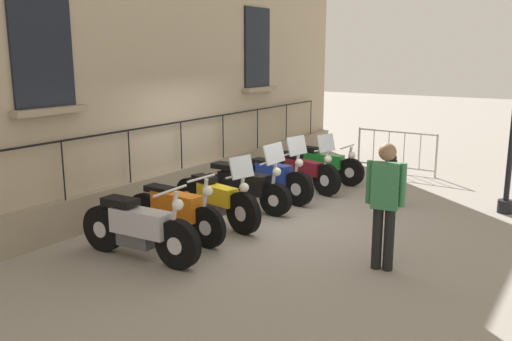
{
  "coord_description": "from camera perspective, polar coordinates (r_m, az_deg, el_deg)",
  "views": [
    {
      "loc": [
        5.2,
        -8.23,
        2.93
      ],
      "look_at": [
        -0.09,
        0.0,
        0.8
      ],
      "focal_mm": 38.06,
      "sensor_mm": 36.0,
      "label": 1
    }
  ],
  "objects": [
    {
      "name": "motorcycle_blue",
      "position": [
        10.93,
        1.79,
        -0.83
      ],
      "size": [
        2.01,
        0.68,
        1.37
      ],
      "color": "black",
      "rests_on": "ground_plane"
    },
    {
      "name": "pedestrian_standing",
      "position": [
        7.51,
        13.41,
        -2.91
      ],
      "size": [
        0.52,
        0.28,
        1.77
      ],
      "color": "black",
      "rests_on": "ground_plane"
    },
    {
      "name": "building_facade",
      "position": [
        11.13,
        -9.78,
        12.5
      ],
      "size": [
        0.82,
        13.57,
        6.2
      ],
      "color": "tan",
      "rests_on": "ground_plane"
    },
    {
      "name": "ground_plane",
      "position": [
        10.17,
        0.43,
        -4.47
      ],
      "size": [
        60.0,
        60.0,
        0.0
      ],
      "primitive_type": "plane",
      "color": "gray"
    },
    {
      "name": "bollard",
      "position": [
        10.76,
        13.91,
        -0.94
      ],
      "size": [
        0.23,
        0.23,
        1.07
      ],
      "color": "black",
      "rests_on": "ground_plane"
    },
    {
      "name": "motorcycle_maroon",
      "position": [
        11.81,
        4.93,
        -0.03
      ],
      "size": [
        2.05,
        0.79,
        1.29
      ],
      "color": "black",
      "rests_on": "ground_plane"
    },
    {
      "name": "crowd_barrier",
      "position": [
        13.9,
        14.52,
        2.08
      ],
      "size": [
        2.04,
        0.14,
        1.05
      ],
      "color": "#B7B7BF",
      "rests_on": "ground_plane"
    },
    {
      "name": "motorcycle_green",
      "position": [
        12.61,
        6.8,
        0.69
      ],
      "size": [
        2.17,
        0.64,
        0.9
      ],
      "color": "black",
      "rests_on": "ground_plane"
    },
    {
      "name": "motorcycle_silver",
      "position": [
        7.99,
        -12.17,
        -6.1
      ],
      "size": [
        2.11,
        0.7,
        1.12
      ],
      "color": "black",
      "rests_on": "ground_plane"
    },
    {
      "name": "motorcycle_yellow",
      "position": [
        9.39,
        -4.19,
        -3.14
      ],
      "size": [
        2.1,
        0.72,
        1.3
      ],
      "color": "black",
      "rests_on": "ground_plane"
    },
    {
      "name": "motorcycle_black",
      "position": [
        10.26,
        -1.38,
        -1.77
      ],
      "size": [
        2.1,
        0.73,
        1.34
      ],
      "color": "black",
      "rests_on": "ground_plane"
    },
    {
      "name": "motorcycle_orange",
      "position": [
        8.73,
        -8.48,
        -4.34
      ],
      "size": [
        2.03,
        0.61,
        1.1
      ],
      "color": "black",
      "rests_on": "ground_plane"
    }
  ]
}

